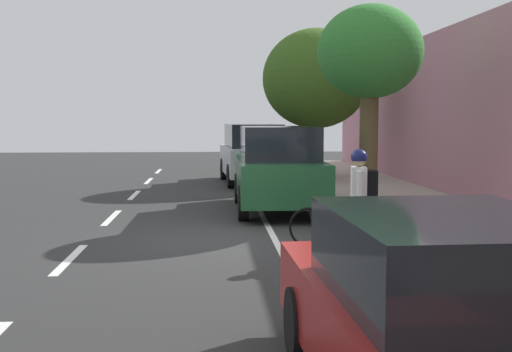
# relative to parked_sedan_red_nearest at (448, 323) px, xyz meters

# --- Properties ---
(ground) EXTENTS (61.81, 61.81, 0.00)m
(ground) POSITION_rel_parked_sedan_red_nearest_xyz_m (-1.35, 7.12, -0.75)
(ground) COLOR #2C2C2C
(sidewalk) EXTENTS (3.64, 38.63, 0.15)m
(sidewalk) POSITION_rel_parked_sedan_red_nearest_xyz_m (2.86, 7.12, -0.68)
(sidewalk) COLOR #AB9B8E
(sidewalk) RESTS_ON ground
(curb_edge) EXTENTS (0.16, 38.63, 0.15)m
(curb_edge) POSITION_rel_parked_sedan_red_nearest_xyz_m (0.96, 7.12, -0.68)
(curb_edge) COLOR gray
(curb_edge) RESTS_ON ground
(lane_stripe_centre) EXTENTS (0.14, 35.80, 0.01)m
(lane_stripe_centre) POSITION_rel_parked_sedan_red_nearest_xyz_m (-3.84, 5.71, -0.75)
(lane_stripe_centre) COLOR white
(lane_stripe_centre) RESTS_ON ground
(lane_stripe_bike_edge) EXTENTS (0.12, 38.63, 0.01)m
(lane_stripe_bike_edge) POSITION_rel_parked_sedan_red_nearest_xyz_m (-0.51, 7.12, -0.75)
(lane_stripe_bike_edge) COLOR white
(lane_stripe_bike_edge) RESTS_ON ground
(parked_sedan_red_nearest) EXTENTS (1.93, 4.45, 1.52)m
(parked_sedan_red_nearest) POSITION_rel_parked_sedan_red_nearest_xyz_m (0.00, 0.00, 0.00)
(parked_sedan_red_nearest) COLOR maroon
(parked_sedan_red_nearest) RESTS_ON ground
(parked_suv_green_second) EXTENTS (2.01, 4.72, 1.99)m
(parked_suv_green_second) POSITION_rel_parked_sedan_red_nearest_xyz_m (-0.08, 10.78, 0.27)
(parked_suv_green_second) COLOR #1E512D
(parked_suv_green_second) RESTS_ON ground
(parked_suv_silver_mid) EXTENTS (2.17, 4.80, 1.99)m
(parked_suv_silver_mid) POSITION_rel_parked_sedan_red_nearest_xyz_m (-0.25, 17.33, 0.27)
(parked_suv_silver_mid) COLOR #B7BABF
(parked_suv_silver_mid) RESTS_ON ground
(bicycle_at_curb) EXTENTS (1.68, 0.60, 0.75)m
(bicycle_at_curb) POSITION_rel_parked_sedan_red_nearest_xyz_m (0.50, 6.19, -0.38)
(bicycle_at_curb) COLOR black
(bicycle_at_curb) RESTS_ON ground
(cyclist_with_backpack) EXTENTS (0.45, 0.61, 1.70)m
(cyclist_with_backpack) POSITION_rel_parked_sedan_red_nearest_xyz_m (0.72, 5.74, 0.28)
(cyclist_with_backpack) COLOR #C6B284
(cyclist_with_backpack) RESTS_ON ground
(street_tree_mid_block) EXTENTS (2.38, 2.38, 4.59)m
(street_tree_mid_block) POSITION_rel_parked_sedan_red_nearest_xyz_m (1.94, 10.16, 2.84)
(street_tree_mid_block) COLOR brown
(street_tree_mid_block) RESTS_ON sidewalk
(street_tree_far_end) EXTENTS (3.65, 3.65, 5.09)m
(street_tree_far_end) POSITION_rel_parked_sedan_red_nearest_xyz_m (1.94, 17.68, 2.77)
(street_tree_far_end) COLOR brown
(street_tree_far_end) RESTS_ON sidewalk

